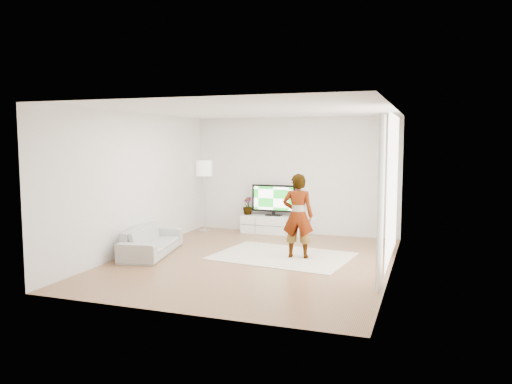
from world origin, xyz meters
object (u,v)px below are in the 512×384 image
(media_console, at_px, (273,225))
(sofa, at_px, (152,240))
(player, at_px, (298,216))
(television, at_px, (274,199))
(floor_lamp, at_px, (204,171))
(rug, at_px, (282,256))

(media_console, distance_m, sofa, 3.32)
(media_console, xyz_separation_m, player, (1.19, -2.24, 0.60))
(media_console, distance_m, player, 2.61)
(television, distance_m, floor_lamp, 1.86)
(media_console, distance_m, rug, 2.40)
(sofa, relative_size, floor_lamp, 1.07)
(sofa, xyz_separation_m, floor_lamp, (-0.11, 2.70, 1.21))
(player, distance_m, floor_lamp, 3.64)
(rug, xyz_separation_m, floor_lamp, (-2.61, 2.03, 1.48))
(player, xyz_separation_m, floor_lamp, (-2.93, 2.05, 0.67))
(media_console, distance_m, floor_lamp, 2.16)
(media_console, relative_size, player, 0.96)
(sofa, bearing_deg, floor_lamp, -9.34)
(media_console, xyz_separation_m, rug, (0.88, -2.22, -0.21))
(rug, bearing_deg, floor_lamp, 142.15)
(player, height_order, floor_lamp, floor_lamp)
(television, xyz_separation_m, player, (1.19, -2.27, -0.02))
(player, bearing_deg, television, -68.94)
(media_console, bearing_deg, player, -62.00)
(rug, distance_m, floor_lamp, 3.63)
(rug, relative_size, player, 1.58)
(floor_lamp, bearing_deg, player, -35.06)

